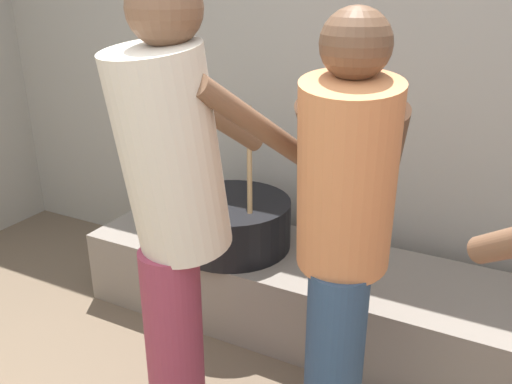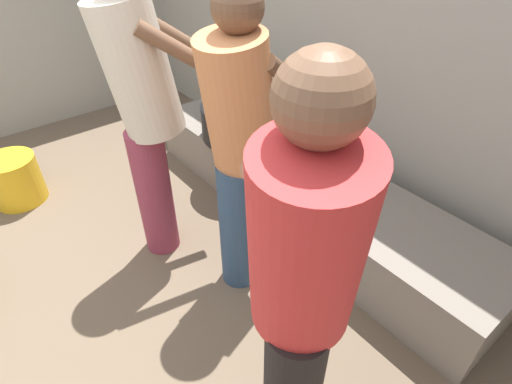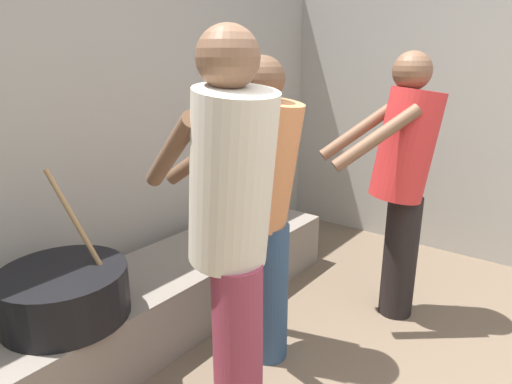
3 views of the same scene
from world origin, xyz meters
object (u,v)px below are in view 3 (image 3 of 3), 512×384
Objects in this scene: cook_in_red_shirt at (403,174)px; cook_in_orange_shirt at (263,198)px; cook_in_cream_shirt at (232,224)px; cooking_pot_main at (64,293)px.

cook_in_red_shirt is 1.01× the size of cook_in_orange_shirt.
cook_in_cream_shirt is 0.54m from cook_in_orange_shirt.
cooking_pot_main is at bearing 108.06° from cook_in_cream_shirt.
cook_in_red_shirt reaches higher than cook_in_orange_shirt.
cooking_pot_main is 1.88m from cook_in_red_shirt.
cook_in_cream_shirt is at bearing -155.98° from cook_in_orange_shirt.
cook_in_cream_shirt reaches higher than cook_in_orange_shirt.
cook_in_orange_shirt is at bearing 24.02° from cook_in_cream_shirt.
cook_in_red_shirt is at bearing -32.15° from cooking_pot_main.
cook_in_red_shirt is 0.90m from cook_in_orange_shirt.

